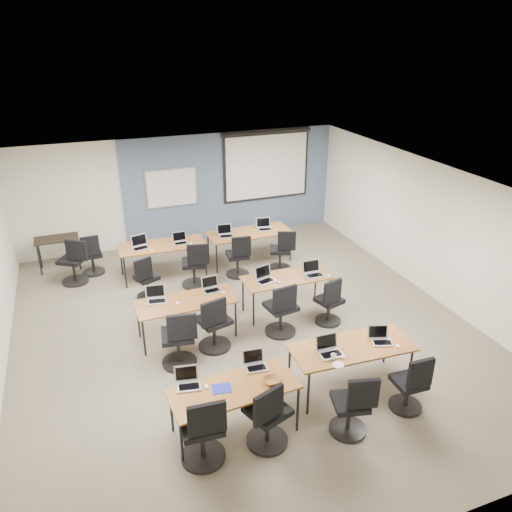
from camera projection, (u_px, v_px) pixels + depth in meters
name	position (u px, v px, depth m)	size (l,w,h in m)	color
floor	(244.00, 328.00, 9.16)	(8.00, 9.00, 0.02)	#6B6354
ceiling	(242.00, 186.00, 8.03)	(8.00, 9.00, 0.02)	white
wall_back	(183.00, 190.00, 12.42)	(8.00, 0.04, 2.70)	beige
wall_front	(400.00, 450.00, 4.77)	(8.00, 0.04, 2.70)	beige
wall_right	(433.00, 231.00, 9.89)	(0.04, 9.00, 2.70)	beige
blue_accent_panel	(231.00, 185.00, 12.80)	(5.50, 0.04, 2.70)	#3D5977
whiteboard	(172.00, 188.00, 12.22)	(1.28, 0.03, 0.98)	#B5B9BB
projector_screen	(267.00, 162.00, 12.82)	(2.40, 0.10, 1.82)	black
training_table_front_left	(234.00, 391.00, 6.55)	(1.71, 0.71, 0.73)	brown
training_table_front_right	(352.00, 349.00, 7.40)	(1.84, 0.77, 0.73)	brown
training_table_mid_left	(186.00, 303.00, 8.63)	(1.73, 0.72, 0.73)	#9F6233
training_table_mid_right	(287.00, 279.00, 9.46)	(1.68, 0.70, 0.73)	#A66D2E
training_table_back_left	(162.00, 247.00, 10.86)	(1.87, 0.78, 0.73)	brown
training_table_back_right	(249.00, 234.00, 11.52)	(1.92, 0.80, 0.73)	olive
laptop_0	(188.00, 381.00, 6.56)	(0.31, 0.27, 0.24)	#A5A5AD
mouse_0	(207.00, 387.00, 6.54)	(0.06, 0.09, 0.03)	white
task_chair_0	(203.00, 434.00, 6.18)	(0.58, 0.58, 1.05)	black
laptop_1	(255.00, 363.00, 6.92)	(0.30, 0.25, 0.23)	silver
mouse_1	(271.00, 375.00, 6.76)	(0.06, 0.09, 0.03)	white
task_chair_1	(268.00, 420.00, 6.42)	(0.58, 0.56, 1.03)	black
laptop_2	(329.00, 349.00, 7.21)	(0.34, 0.29, 0.26)	#B7B7B7
mouse_2	(343.00, 357.00, 7.13)	(0.06, 0.09, 0.03)	white
task_chair_2	(352.00, 409.00, 6.62)	(0.51, 0.51, 0.99)	black
laptop_3	(380.00, 338.00, 7.47)	(0.30, 0.26, 0.23)	silver
mouse_3	(398.00, 346.00, 7.36)	(0.06, 0.10, 0.03)	white
task_chair_3	(411.00, 388.00, 7.05)	(0.47, 0.47, 0.96)	black
laptop_4	(156.00, 297.00, 8.60)	(0.33, 0.28, 0.25)	#B6B6B7
mouse_4	(178.00, 303.00, 8.53)	(0.06, 0.10, 0.04)	white
task_chair_4	(179.00, 343.00, 7.98)	(0.57, 0.57, 1.05)	black
laptop_5	(211.00, 287.00, 8.95)	(0.31, 0.26, 0.24)	silver
mouse_5	(224.00, 292.00, 8.86)	(0.06, 0.09, 0.03)	white
task_chair_5	(214.00, 327.00, 8.40)	(0.56, 0.56, 1.04)	black
laptop_6	(265.00, 277.00, 9.28)	(0.34, 0.29, 0.26)	#B8B8C0
mouse_6	(279.00, 282.00, 9.23)	(0.06, 0.09, 0.03)	white
task_chair_6	(282.00, 313.00, 8.82)	(0.56, 0.56, 1.04)	black
laptop_7	(313.00, 272.00, 9.50)	(0.35, 0.30, 0.26)	silver
mouse_7	(329.00, 276.00, 9.46)	(0.06, 0.09, 0.03)	white
task_chair_7	(330.00, 305.00, 9.14)	(0.49, 0.48, 0.97)	black
laptop_8	(140.00, 245.00, 10.67)	(0.35, 0.30, 0.27)	#B6B6C3
mouse_8	(152.00, 250.00, 10.54)	(0.06, 0.10, 0.04)	white
task_chair_8	(146.00, 281.00, 10.01)	(0.49, 0.46, 0.95)	black
laptop_9	(180.00, 240.00, 10.91)	(0.30, 0.26, 0.23)	silver
mouse_9	(191.00, 243.00, 10.88)	(0.06, 0.10, 0.03)	white
task_chair_9	(195.00, 268.00, 10.48)	(0.55, 0.55, 1.03)	black
laptop_10	(226.00, 233.00, 11.28)	(0.33, 0.28, 0.25)	#B4B4B8
mouse_10	(243.00, 237.00, 11.21)	(0.05, 0.09, 0.03)	white
task_chair_10	(238.00, 259.00, 10.92)	(0.51, 0.51, 0.99)	black
laptop_11	(264.00, 226.00, 11.66)	(0.34, 0.29, 0.26)	silver
mouse_11	(279.00, 232.00, 11.50)	(0.06, 0.09, 0.03)	white
task_chair_11	(282.00, 254.00, 11.21)	(0.52, 0.49, 0.98)	black
blue_mousepad	(222.00, 388.00, 6.52)	(0.25, 0.21, 0.01)	#2023A5
snack_bowl	(271.00, 380.00, 6.62)	(0.24, 0.24, 0.06)	olive
snack_plate	(338.00, 365.00, 6.97)	(0.17, 0.17, 0.01)	white
coffee_cup	(333.00, 357.00, 7.07)	(0.07, 0.07, 0.07)	silver
utility_table	(57.00, 242.00, 11.16)	(0.94, 0.52, 0.75)	black
spare_chair_a	(92.00, 258.00, 11.02)	(0.48, 0.48, 0.96)	black
spare_chair_b	(74.00, 265.00, 10.61)	(0.62, 0.56, 1.03)	black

